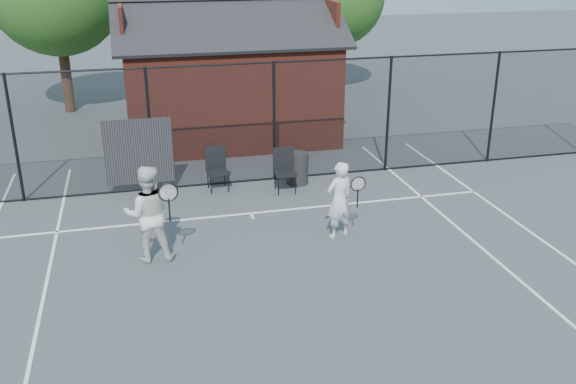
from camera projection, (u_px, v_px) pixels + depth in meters
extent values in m
plane|color=#40474A|center=(282.00, 278.00, 11.57)|extent=(80.00, 80.00, 0.00)
cube|color=white|center=(251.00, 213.00, 14.28)|extent=(11.00, 0.06, 0.01)
cube|color=white|center=(26.00, 381.00, 8.84)|extent=(0.06, 18.00, 0.01)
cube|color=white|center=(549.00, 305.00, 10.68)|extent=(0.06, 18.00, 0.01)
cube|color=white|center=(252.00, 216.00, 14.14)|extent=(0.06, 0.30, 0.01)
cylinder|color=black|center=(14.00, 139.00, 14.42)|extent=(0.07, 0.07, 3.00)
cylinder|color=black|center=(150.00, 130.00, 15.09)|extent=(0.07, 0.07, 3.00)
cylinder|color=black|center=(274.00, 122.00, 15.76)|extent=(0.07, 0.07, 3.00)
cylinder|color=black|center=(388.00, 115.00, 16.43)|extent=(0.07, 0.07, 3.00)
cylinder|color=black|center=(493.00, 108.00, 17.10)|extent=(0.07, 0.07, 3.00)
cylinder|color=black|center=(232.00, 64.00, 14.99)|extent=(22.00, 0.04, 0.04)
cylinder|color=black|center=(236.00, 182.00, 16.07)|extent=(22.00, 0.04, 0.04)
cube|color=black|center=(234.00, 125.00, 15.53)|extent=(22.00, 3.00, 0.01)
cube|color=black|center=(139.00, 152.00, 15.19)|extent=(1.60, 0.04, 1.60)
cube|color=maroon|center=(229.00, 89.00, 19.26)|extent=(6.00, 4.00, 3.00)
cube|color=black|center=(232.00, 24.00, 17.61)|extent=(6.50, 2.36, 1.32)
cube|color=black|center=(221.00, 16.00, 19.41)|extent=(6.50, 2.36, 1.32)
cube|color=maroon|center=(121.00, 22.00, 17.85)|extent=(0.10, 2.80, 1.06)
cube|color=maroon|center=(324.00, 17.00, 19.17)|extent=(0.10, 2.80, 1.06)
cylinder|color=#2F1F13|center=(66.00, 76.00, 22.29)|extent=(0.36, 0.36, 2.52)
cylinder|color=#2F1F13|center=(332.00, 63.00, 25.48)|extent=(0.36, 0.36, 2.23)
imported|color=silver|center=(339.00, 200.00, 12.89)|extent=(0.68, 0.55, 1.61)
torus|color=black|center=(358.00, 184.00, 12.50)|extent=(0.32, 0.03, 0.32)
cylinder|color=black|center=(358.00, 198.00, 12.61)|extent=(0.03, 0.03, 0.39)
imported|color=silver|center=(148.00, 214.00, 11.92)|extent=(0.95, 0.76, 1.87)
torus|color=black|center=(168.00, 192.00, 11.47)|extent=(0.37, 0.03, 0.37)
cylinder|color=black|center=(169.00, 210.00, 11.60)|extent=(0.03, 0.03, 0.45)
cube|color=black|center=(285.00, 172.00, 15.32)|extent=(0.51, 0.53, 1.04)
cube|color=black|center=(217.00, 170.00, 15.42)|extent=(0.52, 0.54, 1.04)
cylinder|color=#242424|center=(298.00, 168.00, 15.91)|extent=(0.61, 0.61, 0.79)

